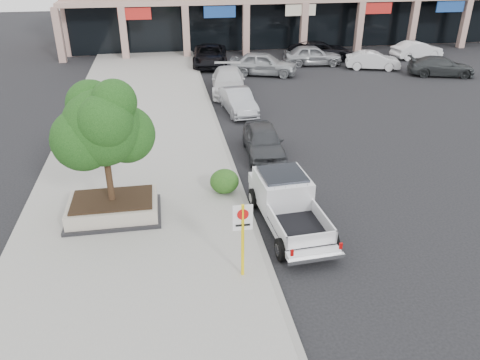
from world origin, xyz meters
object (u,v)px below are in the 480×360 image
object	(u,v)px
lot_car_a	(263,64)
pickup_truck	(290,206)
planter	(113,208)
curb_car_c	(228,81)
planter_tree	(107,126)
no_parking_sign	(243,231)
curb_car_a	(263,141)
curb_car_b	(238,101)
lot_car_f	(417,50)
curb_car_d	(210,55)
lot_car_b	(373,60)
lot_car_c	(441,66)
lot_car_e	(312,55)
lot_car_d	(321,51)

from	to	relation	value
lot_car_a	pickup_truck	bearing A→B (deg)	-170.36
planter	curb_car_c	xyz separation A→B (m)	(6.17, 14.65, 0.27)
planter_tree	lot_car_a	bearing A→B (deg)	63.59
no_parking_sign	curb_car_a	size ratio (longest dim) A/B	0.57
curb_car_b	lot_car_f	distance (m)	20.23
curb_car_d	lot_car_f	size ratio (longest dim) A/B	1.31
lot_car_b	lot_car_f	bearing A→B (deg)	-43.83
lot_car_c	lot_car_f	xyz separation A→B (m)	(1.07, 5.52, 0.02)
lot_car_c	lot_car_e	bearing A→B (deg)	76.67
pickup_truck	curb_car_a	xyz separation A→B (m)	(0.39, 6.05, -0.12)
planter_tree	planter	bearing A→B (deg)	-131.03
pickup_truck	curb_car_d	bearing A→B (deg)	86.65
lot_car_a	lot_car_c	world-z (taller)	lot_car_a
planter_tree	curb_car_a	world-z (taller)	planter_tree
curb_car_a	lot_car_c	size ratio (longest dim) A/B	0.86
curb_car_a	lot_car_e	xyz separation A→B (m)	(7.45, 16.41, 0.10)
lot_car_a	lot_car_c	bearing A→B (deg)	-81.07
curb_car_a	lot_car_c	distance (m)	19.57
planter	curb_car_a	world-z (taller)	curb_car_a
no_parking_sign	lot_car_e	distance (m)	26.81
lot_car_e	pickup_truck	bearing A→B (deg)	165.85
planter_tree	lot_car_b	bearing A→B (deg)	46.71
lot_car_b	curb_car_c	bearing A→B (deg)	127.30
planter	lot_car_e	world-z (taller)	lot_car_e
lot_car_c	curb_car_c	bearing A→B (deg)	112.38
planter_tree	lot_car_e	xyz separation A→B (m)	(13.61, 20.84, -2.63)
no_parking_sign	curb_car_b	world-z (taller)	no_parking_sign
planter	lot_car_f	bearing A→B (deg)	43.53
no_parking_sign	curb_car_c	xyz separation A→B (m)	(2.32, 18.56, -0.89)
lot_car_b	lot_car_c	bearing A→B (deg)	-106.17
curb_car_c	curb_car_a	bearing A→B (deg)	-82.44
planter	lot_car_d	distance (m)	27.25
curb_car_b	curb_car_a	bearing A→B (deg)	-94.02
planter	lot_car_b	size ratio (longest dim) A/B	0.80
planter	curb_car_b	bearing A→B (deg)	60.10
pickup_truck	lot_car_e	distance (m)	23.79
curb_car_a	lot_car_f	bearing A→B (deg)	48.84
curb_car_a	lot_car_a	distance (m)	14.38
lot_car_f	curb_car_b	bearing A→B (deg)	115.34
lot_car_f	lot_car_e	bearing A→B (deg)	87.12
planter	lot_car_c	xyz separation A→B (m)	(21.94, 16.33, 0.20)
curb_car_a	curb_car_d	world-z (taller)	curb_car_d
no_parking_sign	lot_car_a	size ratio (longest dim) A/B	0.48
pickup_truck	curb_car_a	world-z (taller)	pickup_truck
curb_car_c	curb_car_d	xyz separation A→B (m)	(-0.32, 7.63, 0.03)
curb_car_b	planter_tree	bearing A→B (deg)	-125.12
lot_car_c	lot_car_e	size ratio (longest dim) A/B	1.01
curb_car_d	lot_car_e	size ratio (longest dim) A/B	1.22
planter	curb_car_a	bearing A→B (deg)	36.09
planter	lot_car_c	bearing A→B (deg)	36.67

